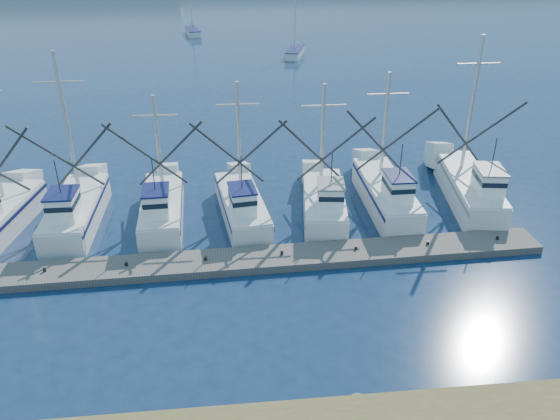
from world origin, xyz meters
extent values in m
plane|color=#0D223C|center=(0.00, 0.00, 0.00)|extent=(500.00, 500.00, 0.00)
cube|color=#57534D|center=(-5.62, 5.98, 0.21)|extent=(32.28, 3.06, 0.43)
cube|color=silver|center=(-15.23, 11.27, 0.74)|extent=(2.52, 7.84, 1.48)
cube|color=white|center=(-15.23, 9.26, 2.23)|extent=(1.44, 1.92, 1.50)
cylinder|color=#B7B2A8|center=(-15.23, 12.60, 5.68)|extent=(0.22, 0.22, 8.40)
cube|color=silver|center=(-10.24, 11.17, 0.72)|extent=(2.59, 7.72, 1.44)
cube|color=white|center=(-10.24, 9.21, 2.19)|extent=(1.40, 1.91, 1.50)
cylinder|color=#B7B2A8|center=(-10.24, 12.47, 4.40)|extent=(0.22, 0.22, 5.92)
cube|color=silver|center=(-5.50, 11.17, 0.66)|extent=(3.25, 7.87, 1.33)
cube|color=white|center=(-5.50, 9.21, 2.08)|extent=(1.55, 2.02, 1.50)
cylinder|color=#B7B2A8|center=(-5.50, 12.47, 4.66)|extent=(0.22, 0.22, 6.68)
cube|color=silver|center=(-0.53, 11.01, 0.70)|extent=(3.29, 7.56, 1.40)
cube|color=white|center=(-0.53, 9.14, 2.15)|extent=(1.61, 1.94, 1.50)
cylinder|color=#B7B2A8|center=(-0.53, 12.26, 4.60)|extent=(0.22, 0.22, 6.39)
cube|color=silver|center=(3.46, 11.54, 0.80)|extent=(2.36, 8.39, 1.60)
cube|color=white|center=(3.46, 9.40, 2.35)|extent=(1.36, 2.05, 1.50)
cylinder|color=#B7B2A8|center=(3.46, 12.97, 4.90)|extent=(0.22, 0.22, 6.60)
cube|color=silver|center=(8.94, 11.77, 0.85)|extent=(3.71, 9.11, 1.70)
cube|color=white|center=(8.94, 9.51, 2.45)|extent=(1.71, 2.34, 1.50)
cylinder|color=#B7B2A8|center=(8.94, 13.29, 5.93)|extent=(0.22, 0.22, 8.46)
cube|color=silver|center=(3.40, 56.03, 0.45)|extent=(3.40, 6.55, 0.90)
cylinder|color=#B7B2A8|center=(3.40, 56.33, 4.50)|extent=(0.12, 0.12, 7.20)
cube|color=silver|center=(-10.90, 73.16, 0.45)|extent=(2.81, 6.33, 0.90)
cylinder|color=#B7B2A8|center=(-10.90, 73.46, 4.50)|extent=(0.12, 0.12, 7.20)
camera|label=1|loc=(-6.18, -18.13, 15.90)|focal=35.00mm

